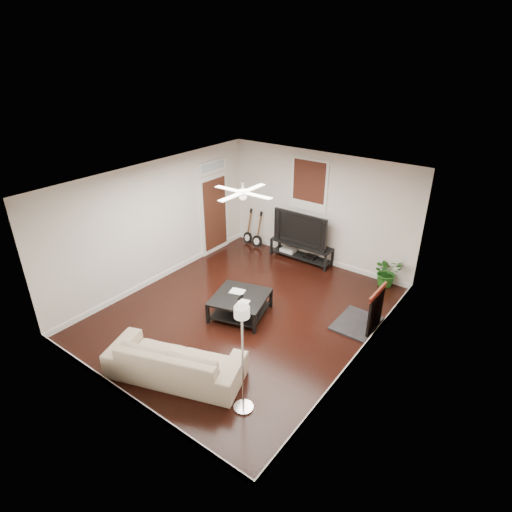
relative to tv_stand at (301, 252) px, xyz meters
The scene contains 14 objects.
room 3.03m from the tv_stand, 83.56° to the right, with size 5.01×6.01×2.81m.
brick_accent 3.52m from the tv_stand, 32.43° to the right, with size 0.02×2.20×2.80m, color #A34234.
fireplace 3.09m from the tv_stand, 35.30° to the right, with size 0.80×1.10×0.92m, color black.
window_back 1.73m from the tv_stand, 85.91° to the left, with size 1.00×0.06×1.30m, color #3E1710.
door_left 2.53m from the tv_stand, 157.71° to the right, with size 0.08×1.00×2.50m, color white.
tv_stand is the anchor object (origin of this frame).
tv 0.66m from the tv_stand, 90.00° to the left, with size 1.48×0.19×0.85m, color black.
coffee_table 2.91m from the tv_stand, 84.17° to the right, with size 1.06×1.06×0.44m, color black.
sofa 4.97m from the tv_stand, 83.66° to the right, with size 2.27×0.89×0.66m, color tan.
floor_lamp 5.24m from the tv_stand, 68.57° to the right, with size 0.31×0.31×1.85m, color silver, non-canonical shape.
potted_plant 2.26m from the tv_stand, ahead, with size 0.64×0.55×0.71m, color #1F5B1A.
guitar_left 1.74m from the tv_stand, behind, with size 0.31×0.22×1.00m, color black, non-canonical shape.
guitar_right 1.40m from the tv_stand, behind, with size 0.31×0.22×1.00m, color black, non-canonical shape.
ceiling_fan 3.67m from the tv_stand, 83.56° to the right, with size 1.24×1.24×0.32m, color white, non-canonical shape.
Camera 1 is at (4.54, -5.72, 4.96)m, focal length 29.43 mm.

